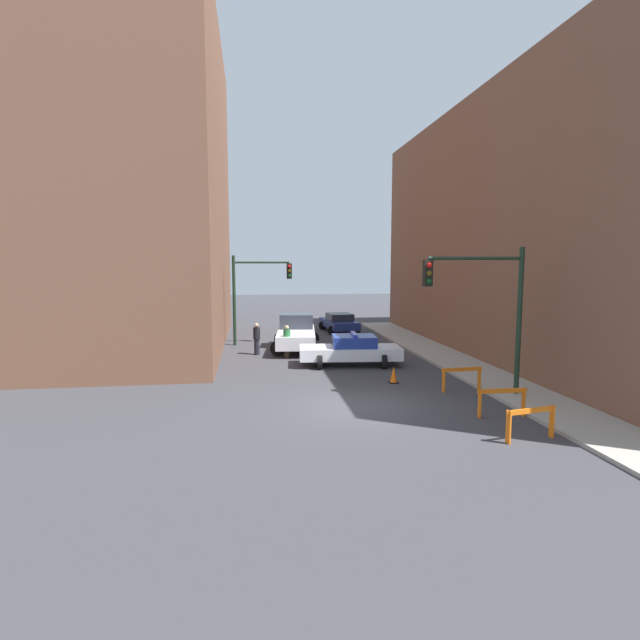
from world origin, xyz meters
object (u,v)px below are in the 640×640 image
pedestrian_crossing (287,341)px  pedestrian_corner (257,338)px  traffic_light_far (253,287)px  barrier_mid (502,398)px  traffic_light_near (489,299)px  parked_car_near (339,322)px  barrier_front (531,418)px  white_truck (296,333)px  traffic_cone (394,375)px  police_car (351,350)px  barrier_back (462,375)px

pedestrian_crossing → pedestrian_corner: size_ratio=1.00×
traffic_light_far → barrier_mid: (7.49, -15.01, -2.78)m
traffic_light_near → pedestrian_corner: traffic_light_near is taller
parked_car_near → barrier_mid: (1.58, -19.70, -0.06)m
traffic_light_far → barrier_front: traffic_light_far is taller
traffic_light_far → pedestrian_crossing: size_ratio=3.13×
white_truck → pedestrian_corner: size_ratio=3.36×
traffic_light_near → barrier_mid: (-0.54, -2.17, -2.91)m
white_truck → pedestrian_corner: 2.59m
parked_car_near → pedestrian_crossing: size_ratio=2.68×
traffic_cone → pedestrian_crossing: bearing=123.2°
traffic_cone → police_car: bearing=105.2°
pedestrian_crossing → parked_car_near: bearing=176.1°
traffic_light_near → traffic_cone: traffic_light_near is taller
pedestrian_corner → barrier_back: bearing=122.1°
pedestrian_corner → traffic_cone: size_ratio=2.53×
police_car → traffic_cone: (0.99, -3.65, -0.41)m
traffic_light_far → barrier_back: size_ratio=3.25×
pedestrian_corner → white_truck: bearing=-157.1°
pedestrian_crossing → barrier_front: 13.88m
pedestrian_crossing → barrier_back: size_ratio=1.04×
traffic_light_near → traffic_light_far: (-8.03, 12.84, -0.13)m
pedestrian_corner → traffic_cone: (5.31, -6.98, -0.54)m
traffic_light_far → barrier_front: bearing=-67.1°
barrier_back → barrier_front: bearing=-93.8°
pedestrian_crossing → barrier_mid: (5.88, -10.63, -0.24)m
traffic_light_near → parked_car_near: traffic_light_near is taller
traffic_light_near → barrier_back: bearing=115.0°
barrier_front → white_truck: bearing=107.9°
police_car → pedestrian_corner: 5.46m
white_truck → parked_car_near: 7.50m
pedestrian_crossing → police_car: bearing=73.7°
barrier_back → traffic_cone: bearing=142.8°
police_car → pedestrian_crossing: size_ratio=2.92×
barrier_front → pedestrian_crossing: bearing=113.9°
traffic_light_near → parked_car_near: bearing=96.9°
police_car → pedestrian_corner: (-4.33, 3.33, 0.14)m
pedestrian_crossing → barrier_front: (5.61, -12.69, -0.24)m
white_truck → traffic_cone: (3.12, -8.34, -0.59)m
traffic_light_far → parked_car_near: size_ratio=1.17×
traffic_light_far → police_car: (4.45, -6.58, -2.67)m
traffic_light_near → barrier_front: traffic_light_near is taller
white_truck → barrier_front: size_ratio=3.54×
traffic_light_near → pedestrian_crossing: size_ratio=3.13×
traffic_light_far → pedestrian_crossing: bearing=-69.8°
parked_car_near → barrier_back: 16.63m
parked_car_near → barrier_back: bearing=-89.7°
traffic_light_far → pedestrian_corner: 4.12m
traffic_light_far → barrier_front: 18.74m
traffic_light_far → traffic_cone: size_ratio=7.93×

